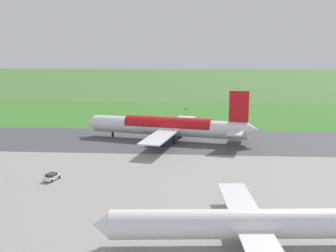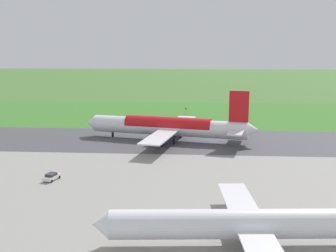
# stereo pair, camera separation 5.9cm
# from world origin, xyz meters

# --- Properties ---
(ground_plane) EXTENTS (800.00, 800.00, 0.00)m
(ground_plane) POSITION_xyz_m (0.00, 0.00, 0.00)
(ground_plane) COLOR #477233
(runway_asphalt) EXTENTS (600.00, 32.82, 0.06)m
(runway_asphalt) POSITION_xyz_m (0.00, 0.00, 0.03)
(runway_asphalt) COLOR #47474C
(runway_asphalt) RESTS_ON ground
(grass_verge_foreground) EXTENTS (600.00, 80.00, 0.04)m
(grass_verge_foreground) POSITION_xyz_m (0.00, -45.46, 0.02)
(grass_verge_foreground) COLOR #3C782B
(grass_verge_foreground) RESTS_ON ground
(airliner_main) EXTENTS (53.75, 44.29, 15.88)m
(airliner_main) POSITION_xyz_m (12.62, 0.08, 4.35)
(airliner_main) COLOR white
(airliner_main) RESTS_ON ground
(airliner_parked_mid) EXTENTS (43.81, 35.87, 12.78)m
(airliner_parked_mid) POSITION_xyz_m (-2.79, 65.57, 3.49)
(airliner_parked_mid) COLOR white
(airliner_parked_mid) RESTS_ON ground
(service_car_followme) EXTENTS (2.83, 4.52, 1.62)m
(service_car_followme) POSITION_xyz_m (35.30, 39.06, 0.84)
(service_car_followme) COLOR silver
(service_car_followme) RESTS_ON ground
(no_stopping_sign) EXTENTS (0.60, 0.10, 2.55)m
(no_stopping_sign) POSITION_xyz_m (8.71, -50.26, 1.52)
(no_stopping_sign) COLOR slate
(no_stopping_sign) RESTS_ON ground
(traffic_cone_orange) EXTENTS (0.40, 0.40, 0.55)m
(traffic_cone_orange) POSITION_xyz_m (12.92, -46.63, 0.28)
(traffic_cone_orange) COLOR orange
(traffic_cone_orange) RESTS_ON ground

